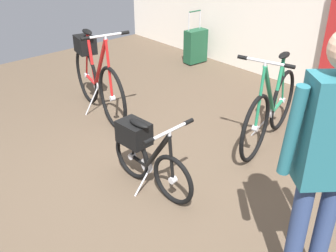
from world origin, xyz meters
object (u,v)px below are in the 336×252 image
Objects in this scene: display_bike_right at (270,110)px; rolling_suitcase at (196,46)px; visitor_near_wall at (327,158)px; display_bike_left at (96,75)px; folding_bike_foreground at (145,152)px.

display_bike_right is 1.70× the size of rolling_suitcase.
display_bike_right reaches higher than rolling_suitcase.
display_bike_right is 0.84× the size of visitor_near_wall.
display_bike_left is 1.82× the size of rolling_suitcase.
rolling_suitcase reaches higher than folding_bike_foreground.
visitor_near_wall reaches higher than display_bike_left.
folding_bike_foreground is 1.46m from display_bike_right.
rolling_suitcase is at bearing 102.12° from display_bike_left.
display_bike_left reaches higher than display_bike_right.
visitor_near_wall is at bearing -36.44° from rolling_suitcase.
rolling_suitcase is at bearing 151.46° from display_bike_right.
visitor_near_wall is 2.03× the size of rolling_suitcase.
folding_bike_foreground is 0.68× the size of display_bike_right.
visitor_near_wall is (3.05, -0.44, 0.50)m from display_bike_left.
visitor_near_wall is at bearing -8.17° from display_bike_left.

